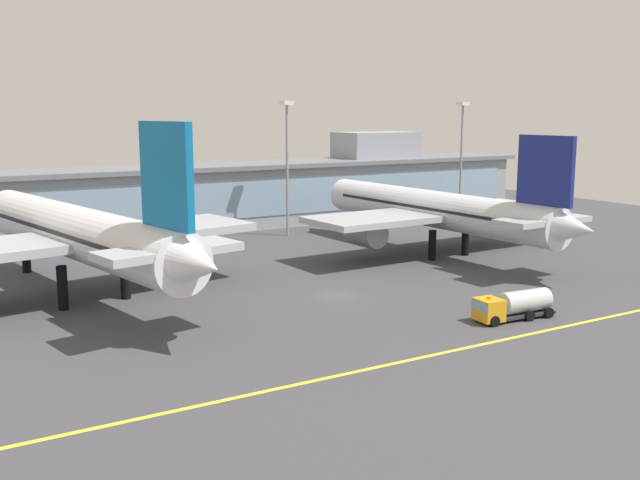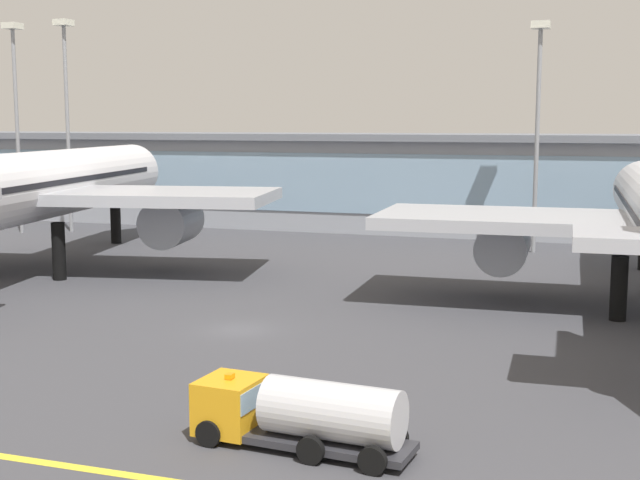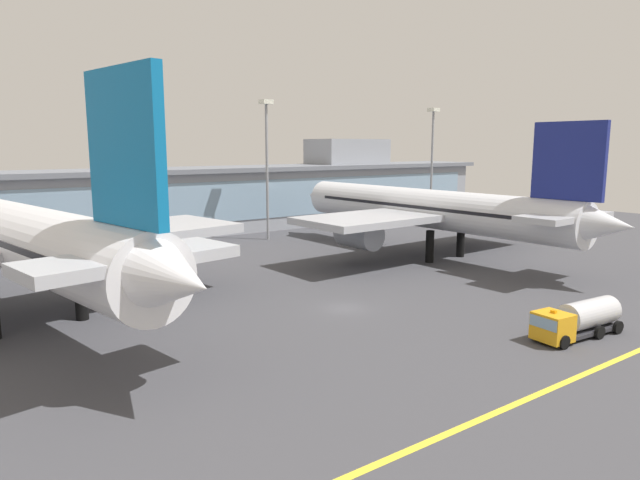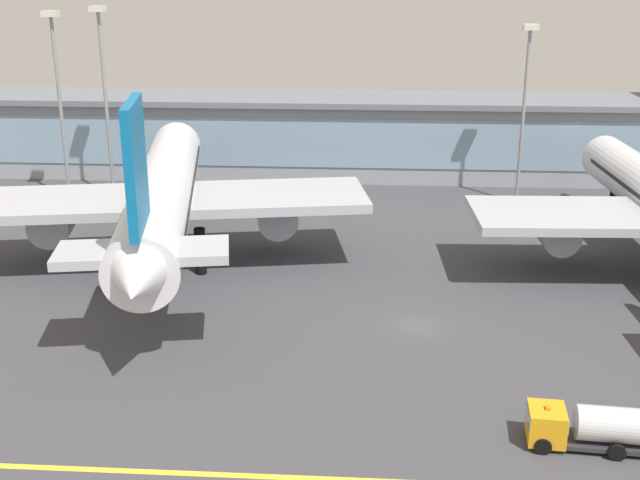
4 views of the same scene
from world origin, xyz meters
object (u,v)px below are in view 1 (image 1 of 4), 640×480
at_px(airliner_near_left, 80,235).
at_px(apron_light_mast_east, 287,148).
at_px(airliner_near_right, 435,210).
at_px(baggage_tug_near, 512,305).
at_px(apron_light_mast_west, 462,143).

xyz_separation_m(airliner_near_left, apron_light_mast_east, (40.16, 25.51, 7.60)).
distance_m(airliner_near_right, apron_light_mast_east, 28.99).
relative_size(airliner_near_left, apron_light_mast_east, 2.48).
height_order(airliner_near_left, apron_light_mast_east, apron_light_mast_east).
xyz_separation_m(airliner_near_right, baggage_tug_near, (-15.57, -31.21, -5.10)).
height_order(airliner_near_left, baggage_tug_near, airliner_near_left).
relative_size(airliner_near_left, apron_light_mast_west, 2.47).
height_order(baggage_tug_near, apron_light_mast_east, apron_light_mast_east).
xyz_separation_m(airliner_near_left, apron_light_mast_west, (77.87, 24.53, 7.64)).
bearing_deg(airliner_near_right, apron_light_mast_east, 20.89).
bearing_deg(airliner_near_left, baggage_tug_near, -141.42).
height_order(airliner_near_right, apron_light_mast_west, apron_light_mast_west).
bearing_deg(apron_light_mast_west, airliner_near_left, -162.51).
xyz_separation_m(baggage_tug_near, apron_light_mast_east, (4.62, 56.73, 13.44)).
distance_m(airliner_near_right, baggage_tug_near, 35.25).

